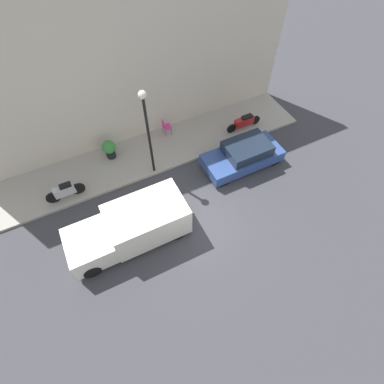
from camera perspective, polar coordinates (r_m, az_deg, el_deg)
ground_plane at (r=13.36m, az=0.14°, el=-5.95°), size 60.00×60.00×0.00m
sidewalk at (r=16.02m, az=-7.58°, el=7.53°), size 2.92×16.62×0.13m
building_facade at (r=14.89m, az=-11.72°, el=21.51°), size 0.30×16.62×7.60m
parked_car at (r=15.19m, az=9.78°, el=6.97°), size 1.77×3.96×1.31m
delivery_van at (r=12.51m, az=-11.69°, el=-6.59°), size 1.95×4.90×1.71m
motorcycle_red at (r=17.11m, az=9.91°, el=13.03°), size 0.30×2.09×0.79m
scooter_silver at (r=14.77m, az=-23.04°, el=0.16°), size 0.30×1.76×0.87m
streetlamp at (r=12.92m, az=-8.62°, el=12.98°), size 0.35×0.35×4.60m
potted_plant at (r=15.74m, az=-15.46°, el=7.96°), size 0.67×0.67×1.02m
cafe_chair at (r=16.48m, az=-5.04°, el=12.38°), size 0.40×0.40×0.92m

